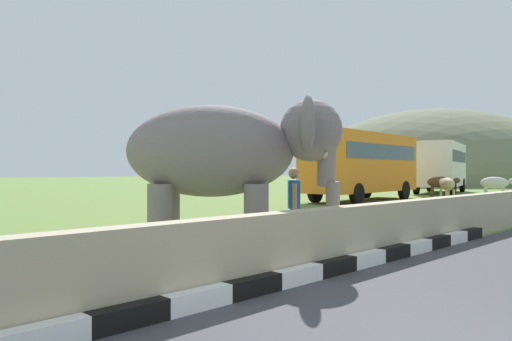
% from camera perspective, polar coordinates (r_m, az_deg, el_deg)
% --- Properties ---
extents(striped_curb, '(16.20, 0.20, 0.24)m').
position_cam_1_polar(striped_curb, '(6.17, -3.36, -13.90)').
color(striped_curb, white).
rests_on(striped_curb, ground_plane).
extents(barrier_parapet, '(28.00, 0.36, 1.00)m').
position_cam_1_polar(barrier_parapet, '(8.02, 7.75, -7.89)').
color(barrier_parapet, tan).
rests_on(barrier_parapet, ground_plane).
extents(elephant, '(3.83, 3.84, 2.92)m').
position_cam_1_polar(elephant, '(9.19, -3.02, 1.94)').
color(elephant, slate).
rests_on(elephant, ground_plane).
extents(person_handler, '(0.52, 0.49, 1.66)m').
position_cam_1_polar(person_handler, '(10.31, 4.38, -3.75)').
color(person_handler, navy).
rests_on(person_handler, ground_plane).
extents(bus_orange, '(8.63, 3.16, 3.50)m').
position_cam_1_polar(bus_orange, '(26.59, 12.09, 1.06)').
color(bus_orange, orange).
rests_on(bus_orange, ground_plane).
extents(bus_white, '(8.31, 4.51, 3.50)m').
position_cam_1_polar(bus_white, '(37.11, 20.45, 0.77)').
color(bus_white, silver).
rests_on(bus_white, ground_plane).
extents(cow_near, '(1.71, 1.54, 1.23)m').
position_cam_1_polar(cow_near, '(26.97, 21.11, -1.52)').
color(cow_near, tan).
rests_on(cow_near, ground_plane).
extents(cow_mid, '(1.45, 1.78, 1.23)m').
position_cam_1_polar(cow_mid, '(31.25, 20.51, -1.31)').
color(cow_mid, '#473323').
rests_on(cow_mid, ground_plane).
extents(cow_far, '(1.33, 1.83, 1.23)m').
position_cam_1_polar(cow_far, '(30.88, 25.82, -1.33)').
color(cow_far, beige).
rests_on(cow_far, ground_plane).
extents(hill_east, '(38.04, 30.43, 18.01)m').
position_cam_1_polar(hill_east, '(65.08, 20.10, -1.37)').
color(hill_east, '#687052').
rests_on(hill_east, ground_plane).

